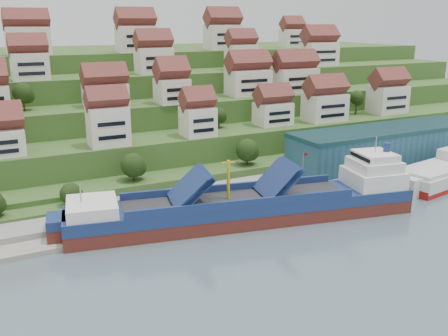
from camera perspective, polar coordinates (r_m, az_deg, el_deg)
ground at (r=109.89m, az=4.20°, el=-5.72°), size 300.00×300.00×0.00m
quay at (r=131.67m, az=8.36°, el=-1.57°), size 180.00×14.00×2.20m
hillside at (r=200.22m, az=-11.18°, el=7.25°), size 260.00×128.00×31.00m
hillside_village at (r=158.45m, az=-6.07°, el=10.10°), size 158.60×64.02×29.23m
hillside_trees at (r=139.49m, az=-8.17°, el=5.74°), size 142.55×62.05×31.34m
warehouse at (r=151.60m, az=18.01°, el=2.57°), size 60.00×15.00×10.00m
flagpole at (r=125.06m, az=9.06°, el=0.21°), size 1.28×0.16×8.00m
cargo_ship at (r=107.53m, az=3.53°, el=-4.39°), size 75.51×25.12×16.51m
second_ship at (r=144.17m, az=23.82°, el=-0.60°), size 31.65×16.22×8.75m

